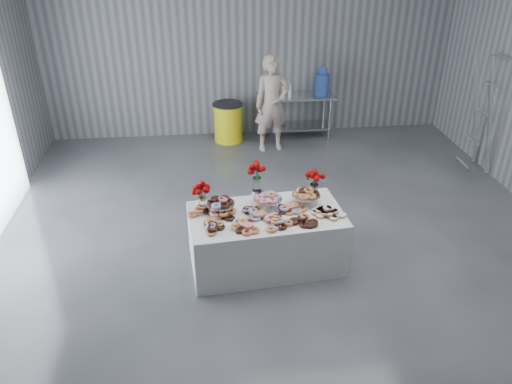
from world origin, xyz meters
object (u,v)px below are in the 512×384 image
(stepladder, at_px, (483,113))
(water_jug, at_px, (322,82))
(person, at_px, (272,104))
(trash_barrel, at_px, (228,122))
(prep_table, at_px, (295,109))
(display_table, at_px, (266,239))

(stepladder, bearing_deg, water_jug, 143.44)
(person, distance_m, trash_barrel, 1.08)
(prep_table, xyz_separation_m, stepladder, (2.88, -1.77, 0.44))
(prep_table, height_order, person, person)
(person, relative_size, trash_barrel, 2.35)
(display_table, height_order, water_jug, water_jug)
(prep_table, bearing_deg, water_jug, -0.00)
(display_table, distance_m, water_jug, 4.49)
(display_table, distance_m, prep_table, 4.27)
(water_jug, bearing_deg, person, -154.09)
(person, bearing_deg, stepladder, -27.56)
(trash_barrel, bearing_deg, person, -32.36)
(water_jug, xyz_separation_m, stepladder, (2.38, -1.77, -0.09))
(trash_barrel, bearing_deg, prep_table, 0.00)
(person, relative_size, stepladder, 0.86)
(prep_table, relative_size, person, 0.83)
(water_jug, bearing_deg, stepladder, -36.56)
(prep_table, distance_m, water_jug, 0.73)
(water_jug, height_order, person, person)
(person, distance_m, stepladder, 3.65)
(person, xyz_separation_m, stepladder, (3.43, -1.26, 0.15))
(display_table, distance_m, stepladder, 4.69)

